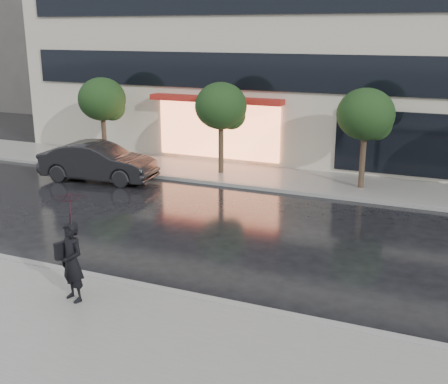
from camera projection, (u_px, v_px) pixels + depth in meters
The scene contains 11 objects.
ground at pixel (170, 275), 14.40m from camera, with size 120.00×120.00×0.00m, color black.
sidewalk_near at pixel (94, 334), 11.52m from camera, with size 60.00×4.50×0.12m, color slate.
sidewalk_far at pixel (289, 179), 23.41m from camera, with size 60.00×3.50×0.12m, color slate.
curb_near at pixel (150, 289), 13.50m from camera, with size 60.00×0.25×0.14m, color gray.
curb_far at pixel (276, 190), 21.87m from camera, with size 60.00×0.25×0.14m, color gray.
bg_building_left at pixel (23, 31), 46.38m from camera, with size 14.00×10.00×12.00m, color #59544F.
tree_far_west at pixel (104, 101), 25.85m from camera, with size 2.20×2.20×3.99m.
tree_mid_west at pixel (223, 108), 23.55m from camera, with size 2.20×2.20×3.99m.
tree_mid_east at pixel (367, 116), 21.25m from camera, with size 2.20×2.20×3.99m.
parked_car at pixel (98, 162), 23.26m from camera, with size 1.69×4.85×1.60m, color black.
pedestrian_with_umbrella at pixel (70, 233), 12.39m from camera, with size 1.23×1.24×2.56m.
Camera 1 is at (6.55, -11.58, 6.07)m, focal length 45.00 mm.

